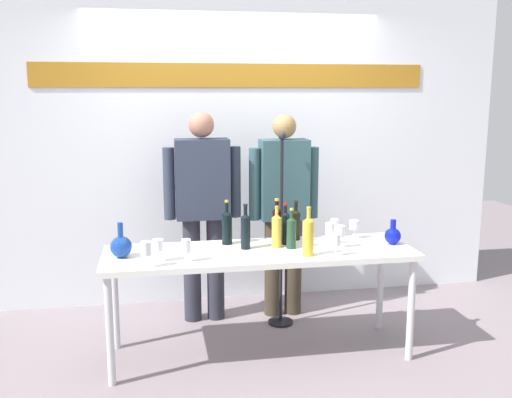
{
  "coord_description": "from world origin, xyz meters",
  "views": [
    {
      "loc": [
        -0.7,
        -3.78,
        1.86
      ],
      "look_at": [
        0.0,
        0.15,
        1.1
      ],
      "focal_mm": 40.42,
      "sensor_mm": 36.0,
      "label": 1
    }
  ],
  "objects_px": {
    "wine_glass_right_4": "(334,224)",
    "presenter_right": "(284,204)",
    "wine_bottle_5": "(246,230)",
    "wine_glass_right_2": "(336,241)",
    "wine_bottle_4": "(285,226)",
    "wine_bottle_6": "(296,223)",
    "decanter_blue_left": "(121,246)",
    "presenter_left": "(203,204)",
    "wine_bottle_7": "(291,231)",
    "wine_glass_right_0": "(340,232)",
    "wine_glass_right_1": "(330,229)",
    "wine_glass_left_2": "(158,245)",
    "wine_glass_left_1": "(146,249)",
    "wine_bottle_2": "(277,223)",
    "wine_bottle_3": "(308,235)",
    "wine_bottle_1": "(227,226)",
    "wine_glass_left_0": "(186,246)",
    "decanter_blue_right": "(393,235)",
    "display_table": "(260,259)",
    "microphone_stand": "(281,262)",
    "wine_glass_right_3": "(354,225)",
    "wine_bottle_0": "(277,230)"
  },
  "relations": [
    {
      "from": "wine_bottle_4",
      "to": "wine_bottle_7",
      "type": "bearing_deg",
      "value": -81.95
    },
    {
      "from": "wine_bottle_7",
      "to": "microphone_stand",
      "type": "distance_m",
      "value": 0.61
    },
    {
      "from": "display_table",
      "to": "wine_glass_right_3",
      "type": "bearing_deg",
      "value": 14.47
    },
    {
      "from": "wine_glass_left_1",
      "to": "wine_glass_right_0",
      "type": "height_order",
      "value": "wine_glass_left_1"
    },
    {
      "from": "wine_glass_left_2",
      "to": "wine_glass_right_2",
      "type": "height_order",
      "value": "wine_glass_right_2"
    },
    {
      "from": "wine_glass_right_1",
      "to": "wine_glass_right_2",
      "type": "bearing_deg",
      "value": -99.98
    },
    {
      "from": "wine_bottle_4",
      "to": "wine_bottle_6",
      "type": "relative_size",
      "value": 1.01
    },
    {
      "from": "wine_bottle_1",
      "to": "wine_bottle_7",
      "type": "xyz_separation_m",
      "value": [
        0.43,
        -0.19,
        -0.01
      ]
    },
    {
      "from": "presenter_right",
      "to": "microphone_stand",
      "type": "relative_size",
      "value": 1.08
    },
    {
      "from": "wine_bottle_1",
      "to": "wine_glass_left_2",
      "type": "distance_m",
      "value": 0.61
    },
    {
      "from": "wine_glass_right_0",
      "to": "wine_glass_right_1",
      "type": "relative_size",
      "value": 1.02
    },
    {
      "from": "presenter_right",
      "to": "wine_glass_right_0",
      "type": "relative_size",
      "value": 10.44
    },
    {
      "from": "wine_bottle_3",
      "to": "wine_bottle_7",
      "type": "height_order",
      "value": "wine_bottle_3"
    },
    {
      "from": "display_table",
      "to": "presenter_left",
      "type": "bearing_deg",
      "value": 114.91
    },
    {
      "from": "presenter_left",
      "to": "wine_bottle_6",
      "type": "height_order",
      "value": "presenter_left"
    },
    {
      "from": "wine_bottle_5",
      "to": "wine_glass_left_2",
      "type": "height_order",
      "value": "wine_bottle_5"
    },
    {
      "from": "wine_bottle_5",
      "to": "wine_glass_right_2",
      "type": "relative_size",
      "value": 2.13
    },
    {
      "from": "wine_bottle_3",
      "to": "wine_glass_right_1",
      "type": "height_order",
      "value": "wine_bottle_3"
    },
    {
      "from": "wine_glass_right_2",
      "to": "decanter_blue_right",
      "type": "bearing_deg",
      "value": 23.99
    },
    {
      "from": "decanter_blue_left",
      "to": "wine_glass_left_1",
      "type": "bearing_deg",
      "value": -56.96
    },
    {
      "from": "wine_bottle_7",
      "to": "wine_glass_right_1",
      "type": "xyz_separation_m",
      "value": [
        0.3,
        0.06,
        -0.01
      ]
    },
    {
      "from": "presenter_left",
      "to": "wine_glass_right_4",
      "type": "relative_size",
      "value": 12.28
    },
    {
      "from": "decanter_blue_right",
      "to": "wine_glass_right_2",
      "type": "height_order",
      "value": "decanter_blue_right"
    },
    {
      "from": "presenter_left",
      "to": "wine_bottle_6",
      "type": "bearing_deg",
      "value": -36.26
    },
    {
      "from": "presenter_left",
      "to": "wine_bottle_4",
      "type": "distance_m",
      "value": 0.8
    },
    {
      "from": "display_table",
      "to": "presenter_left",
      "type": "height_order",
      "value": "presenter_left"
    },
    {
      "from": "wine_bottle_2",
      "to": "microphone_stand",
      "type": "xyz_separation_m",
      "value": [
        0.1,
        0.27,
        -0.38
      ]
    },
    {
      "from": "decanter_blue_left",
      "to": "wine_glass_left_2",
      "type": "distance_m",
      "value": 0.28
    },
    {
      "from": "wine_bottle_6",
      "to": "wine_glass_left_2",
      "type": "distance_m",
      "value": 1.08
    },
    {
      "from": "wine_bottle_2",
      "to": "wine_glass_left_1",
      "type": "relative_size",
      "value": 1.88
    },
    {
      "from": "wine_glass_left_2",
      "to": "display_table",
      "type": "bearing_deg",
      "value": 11.82
    },
    {
      "from": "wine_bottle_5",
      "to": "wine_bottle_6",
      "type": "xyz_separation_m",
      "value": [
        0.41,
        0.18,
        -0.01
      ]
    },
    {
      "from": "microphone_stand",
      "to": "wine_glass_right_3",
      "type": "bearing_deg",
      "value": -32.44
    },
    {
      "from": "wine_bottle_1",
      "to": "wine_bottle_3",
      "type": "relative_size",
      "value": 0.96
    },
    {
      "from": "wine_glass_right_3",
      "to": "decanter_blue_right",
      "type": "bearing_deg",
      "value": -42.16
    },
    {
      "from": "wine_bottle_7",
      "to": "wine_bottle_0",
      "type": "bearing_deg",
      "value": 155.77
    },
    {
      "from": "wine_bottle_7",
      "to": "wine_glass_right_0",
      "type": "relative_size",
      "value": 1.79
    },
    {
      "from": "wine_bottle_2",
      "to": "wine_glass_left_2",
      "type": "height_order",
      "value": "wine_bottle_2"
    },
    {
      "from": "display_table",
      "to": "microphone_stand",
      "type": "bearing_deg",
      "value": 62.2
    },
    {
      "from": "decanter_blue_right",
      "to": "wine_bottle_7",
      "type": "relative_size",
      "value": 0.63
    },
    {
      "from": "wine_bottle_4",
      "to": "wine_glass_left_0",
      "type": "relative_size",
      "value": 1.99
    },
    {
      "from": "wine_glass_right_0",
      "to": "wine_glass_right_2",
      "type": "bearing_deg",
      "value": -115.51
    },
    {
      "from": "presenter_right",
      "to": "wine_glass_left_1",
      "type": "distance_m",
      "value": 1.47
    },
    {
      "from": "presenter_right",
      "to": "wine_glass_right_0",
      "type": "distance_m",
      "value": 0.79
    },
    {
      "from": "wine_bottle_5",
      "to": "decanter_blue_left",
      "type": "bearing_deg",
      "value": -175.72
    },
    {
      "from": "wine_glass_right_4",
      "to": "presenter_right",
      "type": "bearing_deg",
      "value": 123.31
    },
    {
      "from": "wine_bottle_6",
      "to": "presenter_left",
      "type": "bearing_deg",
      "value": 143.74
    },
    {
      "from": "wine_glass_left_0",
      "to": "wine_bottle_3",
      "type": "bearing_deg",
      "value": -0.48
    },
    {
      "from": "wine_glass_left_0",
      "to": "wine_glass_right_4",
      "type": "relative_size",
      "value": 1.09
    },
    {
      "from": "decanter_blue_left",
      "to": "presenter_left",
      "type": "xyz_separation_m",
      "value": [
        0.6,
        0.72,
        0.13
      ]
    }
  ]
}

